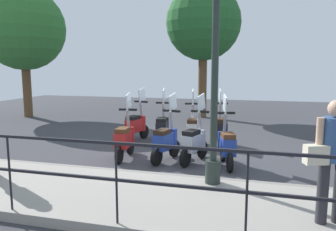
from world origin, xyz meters
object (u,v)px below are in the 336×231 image
at_px(tree_large, 23,29).
at_px(scooter_near_3, 125,139).
at_px(scooter_near_0, 227,144).
at_px(scooter_near_2, 166,140).
at_px(scooter_far_3, 136,125).
at_px(pedestrian_with_bag, 332,152).
at_px(scooter_far_0, 221,128).
at_px(scooter_near_1, 194,141).
at_px(scooter_far_1, 192,128).
at_px(lamp_post_near, 215,66).
at_px(scooter_far_2, 162,127).
at_px(tree_distant, 203,23).

distance_m(tree_large, scooter_near_3, 8.93).
xyz_separation_m(scooter_near_0, scooter_near_2, (0.03, 1.37, 0.00)).
height_order(tree_large, scooter_far_3, tree_large).
xyz_separation_m(pedestrian_with_bag, scooter_near_2, (2.65, 2.89, -0.60)).
bearing_deg(tree_large, scooter_near_3, -127.67).
bearing_deg(scooter_far_0, scooter_near_1, 155.06).
bearing_deg(scooter_far_3, scooter_far_1, -81.35).
xyz_separation_m(scooter_far_0, scooter_far_1, (-0.28, 0.74, 0.00)).
distance_m(lamp_post_near, pedestrian_with_bag, 2.23).
height_order(scooter_far_1, scooter_far_2, same).
height_order(tree_distant, scooter_far_3, tree_distant).
distance_m(lamp_post_near, scooter_near_3, 3.18).
height_order(tree_large, scooter_far_0, tree_large).
relative_size(tree_large, scooter_near_2, 3.55).
bearing_deg(pedestrian_with_bag, lamp_post_near, 36.62).
distance_m(lamp_post_near, scooter_far_2, 4.02).
height_order(tree_large, scooter_near_3, tree_large).
bearing_deg(scooter_far_0, lamp_post_near, 171.24).
relative_size(tree_large, scooter_near_0, 3.55).
xyz_separation_m(scooter_far_2, scooter_far_3, (0.14, 0.83, 0.00)).
height_order(scooter_near_0, scooter_far_2, same).
relative_size(lamp_post_near, scooter_far_2, 2.92).
distance_m(tree_distant, scooter_far_0, 6.16).
bearing_deg(scooter_near_2, scooter_near_0, -77.41).
bearing_deg(scooter_near_2, scooter_far_1, 3.14).
distance_m(scooter_near_3, scooter_far_1, 2.11).
height_order(lamp_post_near, scooter_near_1, lamp_post_near).
xyz_separation_m(lamp_post_near, scooter_far_3, (3.32, 2.64, -1.67)).
bearing_deg(scooter_far_1, scooter_near_2, 160.35).
distance_m(pedestrian_with_bag, tree_large, 13.25).
height_order(scooter_near_0, scooter_far_3, same).
distance_m(lamp_post_near, tree_distant, 8.71).
relative_size(lamp_post_near, scooter_far_1, 2.92).
distance_m(pedestrian_with_bag, scooter_near_3, 4.70).
height_order(tree_distant, scooter_near_0, tree_distant).
xyz_separation_m(scooter_far_0, scooter_far_2, (-0.28, 1.59, 0.00)).
bearing_deg(tree_distant, scooter_near_0, -166.70).
distance_m(tree_large, scooter_far_2, 8.46).
bearing_deg(scooter_near_0, pedestrian_with_bag, -165.01).
distance_m(scooter_near_0, scooter_near_2, 1.37).
bearing_deg(scooter_far_0, scooter_far_2, 87.51).
distance_m(lamp_post_near, scooter_near_1, 2.42).
bearing_deg(tree_distant, scooter_far_1, -173.87).
xyz_separation_m(tree_large, scooter_far_3, (-3.28, -6.20, -3.23)).
relative_size(lamp_post_near, scooter_near_1, 2.92).
distance_m(scooter_far_1, scooter_far_3, 1.68).
xyz_separation_m(scooter_near_0, scooter_near_3, (-0.02, 2.35, 0.00)).
distance_m(scooter_near_2, scooter_near_3, 0.98).
bearing_deg(scooter_near_1, scooter_far_2, 54.55).
height_order(tree_large, scooter_near_0, tree_large).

